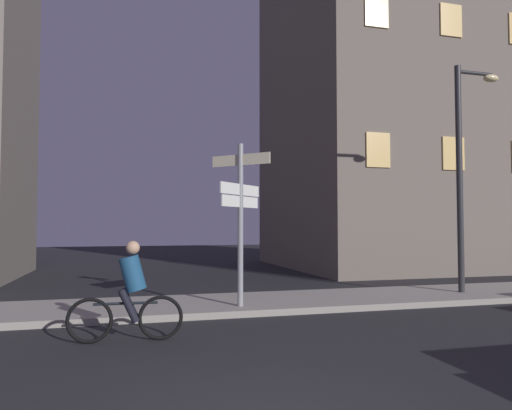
# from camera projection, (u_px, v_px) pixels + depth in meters

# --- Properties ---
(sidewalk_kerb) EXTENTS (40.00, 2.57, 0.14)m
(sidewalk_kerb) POSITION_uv_depth(u_px,v_px,m) (181.00, 306.00, 10.43)
(sidewalk_kerb) COLOR gray
(sidewalk_kerb) RESTS_ON ground_plane
(signpost) EXTENTS (1.12, 1.12, 3.48)m
(signpost) POSITION_uv_depth(u_px,v_px,m) (240.00, 209.00, 10.15)
(signpost) COLOR gray
(signpost) RESTS_ON sidewalk_kerb
(street_lamp) EXTENTS (1.35, 0.28, 5.92)m
(street_lamp) POSITION_uv_depth(u_px,v_px,m) (465.00, 158.00, 12.35)
(street_lamp) COLOR #2D2D30
(street_lamp) RESTS_ON sidewalk_kerb
(cyclist) EXTENTS (1.82, 0.34, 1.61)m
(cyclist) POSITION_uv_depth(u_px,v_px,m) (129.00, 295.00, 7.57)
(cyclist) COLOR black
(cyclist) RESTS_ON ground_plane
(building_right_block) EXTENTS (9.08, 9.58, 15.22)m
(building_right_block) POSITION_uv_depth(u_px,v_px,m) (383.00, 100.00, 21.72)
(building_right_block) COLOR #6B6056
(building_right_block) RESTS_ON ground_plane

